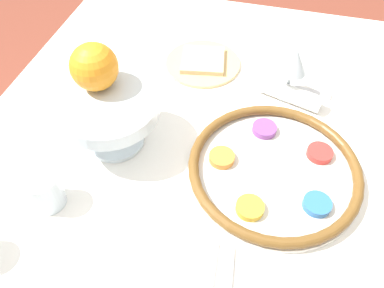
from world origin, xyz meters
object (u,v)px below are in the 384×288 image
at_px(orange_fruit, 94,67).
at_px(napkin_roll, 291,94).
at_px(seder_plate, 274,169).
at_px(cup_mid, 44,191).
at_px(fruit_stand, 110,111).
at_px(wine_glass, 294,63).
at_px(bread_plate, 203,62).

relative_size(orange_fruit, napkin_roll, 0.61).
distance_m(seder_plate, cup_mid, 0.42).
height_order(seder_plate, cup_mid, cup_mid).
bearing_deg(orange_fruit, fruit_stand, 132.02).
xyz_separation_m(wine_glass, orange_fruit, (0.36, 0.20, 0.07)).
bearing_deg(orange_fruit, bread_plate, -119.74).
height_order(orange_fruit, bread_plate, orange_fruit).
xyz_separation_m(bread_plate, cup_mid, (0.18, 0.46, 0.03)).
height_order(wine_glass, napkin_roll, wine_glass).
bearing_deg(napkin_roll, seder_plate, 86.75).
distance_m(seder_plate, napkin_roll, 0.22).
bearing_deg(cup_mid, fruit_stand, -110.53).
bearing_deg(orange_fruit, cup_mid, 81.75).
xyz_separation_m(wine_glass, fruit_stand, (0.33, 0.24, -0.00)).
relative_size(seder_plate, wine_glass, 2.65).
relative_size(wine_glass, cup_mid, 1.73).
relative_size(wine_glass, orange_fruit, 1.38).
height_order(seder_plate, orange_fruit, orange_fruit).
distance_m(seder_plate, bread_plate, 0.36).
bearing_deg(fruit_stand, seder_plate, 179.96).
bearing_deg(seder_plate, cup_mid, 23.33).
distance_m(wine_glass, orange_fruit, 0.42).
distance_m(seder_plate, wine_glass, 0.25).
xyz_separation_m(wine_glass, napkin_roll, (-0.01, 0.02, -0.07)).
height_order(orange_fruit, cup_mid, orange_fruit).
height_order(orange_fruit, napkin_roll, orange_fruit).
relative_size(bread_plate, napkin_roll, 1.28).
distance_m(wine_glass, bread_plate, 0.23).
bearing_deg(wine_glass, bread_plate, -14.52).
bearing_deg(bread_plate, napkin_roll, 160.80).
bearing_deg(wine_glass, seder_plate, 89.34).
distance_m(wine_glass, napkin_roll, 0.07).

